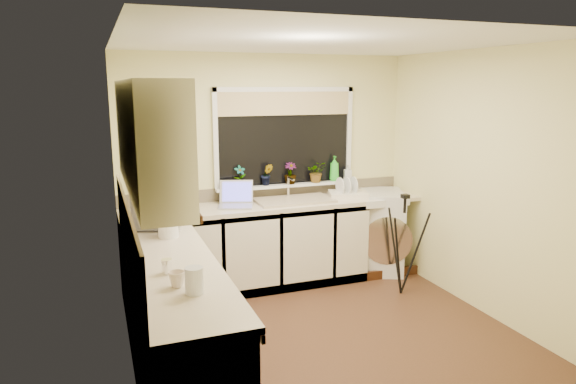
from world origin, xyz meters
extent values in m
plane|color=#512F20|center=(0.00, 0.00, 0.00)|extent=(3.20, 3.20, 0.00)
plane|color=white|center=(0.00, 0.00, 2.45)|extent=(3.20, 3.20, 0.00)
plane|color=beige|center=(0.00, 1.50, 1.23)|extent=(3.20, 0.00, 3.20)
plane|color=beige|center=(0.00, -1.50, 1.23)|extent=(3.20, 0.00, 3.20)
plane|color=beige|center=(-1.60, 0.00, 1.23)|extent=(0.00, 3.00, 3.00)
plane|color=beige|center=(1.60, 0.00, 1.23)|extent=(0.00, 3.00, 3.00)
cube|color=silver|center=(-0.33, 1.20, 0.43)|extent=(2.55, 0.60, 0.86)
cube|color=silver|center=(-1.30, -0.30, 0.43)|extent=(0.54, 2.40, 0.86)
cube|color=beige|center=(0.00, 1.20, 0.88)|extent=(3.20, 0.60, 0.04)
cube|color=beige|center=(-1.30, -0.30, 0.88)|extent=(0.60, 2.40, 0.04)
cube|color=silver|center=(-1.44, -0.45, 1.80)|extent=(0.28, 1.90, 0.70)
cube|color=beige|center=(-1.59, -0.30, 1.12)|extent=(0.02, 2.40, 0.45)
cube|color=beige|center=(0.00, 1.49, 0.97)|extent=(3.20, 0.02, 0.14)
cube|color=black|center=(0.20, 1.49, 1.55)|extent=(1.50, 0.02, 1.00)
cube|color=tan|center=(0.20, 1.46, 1.92)|extent=(1.50, 0.02, 0.25)
cube|color=white|center=(0.20, 1.43, 1.04)|extent=(1.60, 0.14, 0.03)
cube|color=tan|center=(0.20, 1.20, 0.91)|extent=(0.82, 0.46, 0.03)
cylinder|color=silver|center=(0.20, 1.38, 1.02)|extent=(0.03, 0.03, 0.24)
cube|color=silver|center=(1.18, 1.23, 0.47)|extent=(0.86, 0.84, 0.93)
cube|color=#A4A4AC|center=(-0.46, 1.15, 0.91)|extent=(0.41, 0.35, 0.02)
cube|color=#5251DC|center=(-0.41, 1.31, 1.03)|extent=(0.36, 0.21, 0.23)
cylinder|color=white|center=(-1.24, 0.32, 1.01)|extent=(0.16, 0.16, 0.22)
cube|color=#EEE5CE|center=(0.84, 1.18, 0.93)|extent=(0.49, 0.43, 0.06)
cylinder|color=silver|center=(-1.26, -0.93, 0.98)|extent=(0.11, 0.11, 0.16)
cylinder|color=white|center=(-1.37, -0.53, 0.95)|extent=(0.07, 0.07, 0.10)
imported|color=white|center=(-1.24, 0.75, 1.06)|extent=(0.55, 0.66, 0.31)
imported|color=#999999|center=(-0.33, 1.42, 1.17)|extent=(0.13, 0.10, 0.23)
imported|color=#999999|center=(-0.03, 1.43, 1.17)|extent=(0.15, 0.13, 0.24)
imported|color=#999999|center=(0.24, 1.42, 1.17)|extent=(0.14, 0.14, 0.24)
imported|color=#999999|center=(0.55, 1.40, 1.17)|extent=(0.25, 0.23, 0.24)
imported|color=green|center=(0.78, 1.43, 1.19)|extent=(0.12, 0.12, 0.28)
imported|color=#999999|center=(0.95, 1.42, 1.14)|extent=(0.10, 0.10, 0.17)
imported|color=silver|center=(0.96, 1.21, 0.94)|extent=(0.12, 0.12, 0.09)
imported|color=#F2DEC7|center=(-1.34, -0.79, 0.95)|extent=(0.13, 0.13, 0.10)
camera|label=1|loc=(-1.76, -3.85, 2.12)|focal=32.40mm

